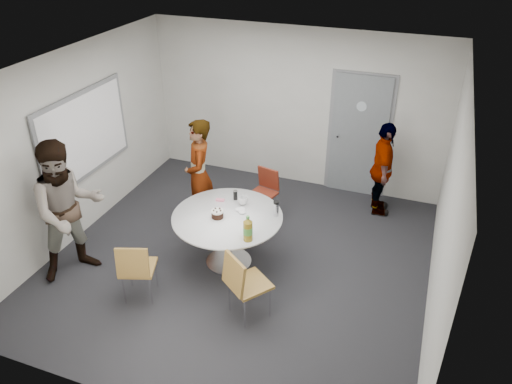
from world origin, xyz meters
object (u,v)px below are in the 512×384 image
at_px(person_right, 382,169).
at_px(chair_near_left, 136,267).
at_px(whiteboard, 85,134).
at_px(person_main, 199,175).
at_px(person_left, 69,210).
at_px(chair_near_right, 243,281).
at_px(chair_far, 265,188).
at_px(door, 359,136).
at_px(table, 229,223).

bearing_deg(person_right, chair_near_left, 130.03).
relative_size(whiteboard, person_main, 1.11).
distance_m(chair_near_left, person_main, 1.85).
distance_m(person_main, person_left, 1.91).
relative_size(chair_near_right, chair_far, 1.15).
bearing_deg(person_right, door, 30.86).
bearing_deg(table, person_right, 50.54).
bearing_deg(whiteboard, person_left, -66.04).
xyz_separation_m(chair_near_left, person_left, (-1.07, 0.23, 0.43)).
bearing_deg(person_right, person_main, 106.20).
distance_m(chair_near_right, person_left, 2.42).
xyz_separation_m(door, person_left, (-3.05, -3.43, -0.07)).
xyz_separation_m(door, person_main, (-1.99, -1.85, -0.17)).
bearing_deg(person_left, door, -5.41).
bearing_deg(whiteboard, table, -7.42).
bearing_deg(chair_near_right, person_right, 105.62).
distance_m(chair_far, person_left, 2.91).
xyz_separation_m(door, table, (-1.20, -2.59, -0.36)).
xyz_separation_m(person_main, person_right, (2.48, 1.32, -0.10)).
xyz_separation_m(door, chair_near_right, (-0.66, -3.49, -0.47)).
relative_size(door, chair_near_left, 2.48).
relative_size(whiteboard, table, 1.30).
bearing_deg(person_left, whiteboard, 60.18).
relative_size(chair_near_left, chair_near_right, 0.94).
xyz_separation_m(whiteboard, chair_far, (2.39, 1.03, -0.97)).
distance_m(door, person_left, 4.59).
bearing_deg(chair_far, chair_near_left, 85.17).
bearing_deg(whiteboard, person_main, 15.50).
height_order(chair_near_left, chair_far, chair_near_left).
bearing_deg(table, chair_near_right, -58.88).
height_order(door, person_main, door).
distance_m(chair_near_right, person_right, 3.18).
distance_m(chair_far, person_right, 1.84).
bearing_deg(chair_far, person_main, 49.51).
xyz_separation_m(person_main, person_left, (-1.06, -1.58, 0.10)).
relative_size(door, person_left, 1.11).
bearing_deg(person_right, table, 128.83).
bearing_deg(chair_near_right, person_left, -144.62).
bearing_deg(person_main, chair_near_left, -26.61).
bearing_deg(door, person_main, -137.18).
bearing_deg(chair_near_right, door, 116.13).
xyz_separation_m(whiteboard, person_left, (0.51, -1.15, -0.50)).
distance_m(table, person_right, 2.67).
bearing_deg(person_main, chair_near_right, 12.02).
relative_size(door, whiteboard, 1.12).
height_order(chair_near_left, chair_near_right, chair_near_right).
relative_size(person_main, person_left, 0.90).
relative_size(chair_near_right, person_right, 0.60).
bearing_deg(person_left, person_main, 2.53).
height_order(table, person_left, person_left).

